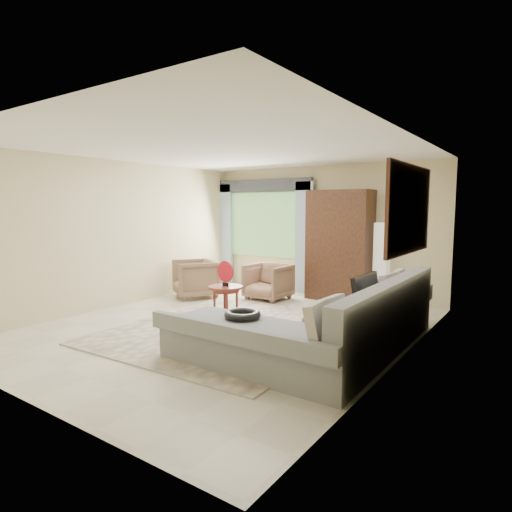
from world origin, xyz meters
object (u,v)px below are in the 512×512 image
Objects in this scene: sectional_sofa at (335,331)px; armchair_right at (268,282)px; tv_screen at (367,294)px; potted_plant at (210,274)px; armchair_left at (195,278)px; floor_lamp at (381,264)px; armoire at (340,246)px; coffee_table at (226,302)px.

armchair_right is at bearing 138.10° from sectional_sofa.
sectional_sofa is 4.68× the size of tv_screen.
armchair_right is (-2.34, 2.10, 0.07)m from sectional_sofa.
tv_screen reaches higher than potted_plant.
potted_plant is (-4.43, 2.18, -0.42)m from tv_screen.
floor_lamp reaches higher than armchair_left.
tv_screen is 0.35× the size of armoire.
armchair_left is 3.57m from floor_lamp.
sectional_sofa is at bearing -81.67° from floor_lamp.
floor_lamp is at bearing 4.29° from armoire.
sectional_sofa is at bearing -31.02° from potted_plant.
tv_screen is at bearing -75.10° from floor_lamp.
armoire is (0.86, 2.41, 0.77)m from coffee_table.
potted_plant is (-4.16, 2.50, 0.01)m from sectional_sofa.
armchair_left is at bearing -63.79° from potted_plant.
floor_lamp is (1.91, 0.86, 0.40)m from armchair_right.
armoire is (2.42, 1.42, 0.68)m from armchair_left.
sectional_sofa is 2.31× the size of floor_lamp.
armchair_left is 0.55× the size of floor_lamp.
tv_screen is at bearing -59.74° from armoire.
potted_plant is at bearing -172.32° from armoire.
potted_plant is 3.05m from armoire.
sectional_sofa is 5.83× the size of potted_plant.
floor_lamp reaches higher than tv_screen.
armoire is at bearing 37.35° from armchair_right.
armchair_left is (-1.57, 0.99, 0.09)m from coffee_table.
armoire reaches higher than sectional_sofa.
coffee_table is 0.91× the size of potted_plant.
potted_plant is at bearing 148.98° from sectional_sofa.
tv_screen reaches higher than armchair_right.
sectional_sofa is at bearing -129.27° from tv_screen.
floor_lamp is (3.73, 0.46, 0.45)m from potted_plant.
armchair_left is 2.89m from armoire.
coffee_table is 1.85m from armchair_left.
floor_lamp is at bearing 104.90° from tv_screen.
floor_lamp is at bearing 25.85° from armchair_right.
armchair_right reaches higher than potted_plant.
coffee_table is 0.26× the size of armoire.
tv_screen is at bearing -3.95° from coffee_table.
armoire is (1.11, 0.80, 0.70)m from armchair_right.
armchair_right is 1.86m from potted_plant.
tv_screen is 2.40m from coffee_table.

